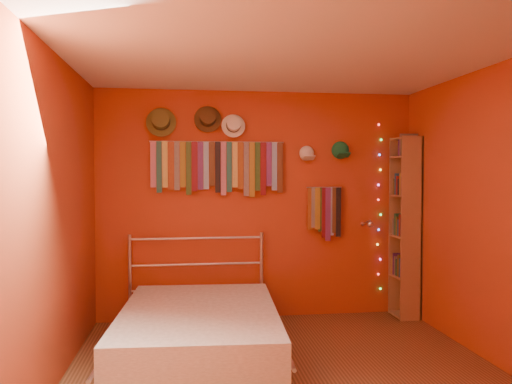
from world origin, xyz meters
name	(u,v)px	position (x,y,z in m)	size (l,w,h in m)	color
ground	(290,381)	(0.00, 0.00, 0.00)	(3.50, 3.50, 0.00)	#54341D
back_wall	(258,205)	(0.00, 1.75, 1.25)	(3.50, 0.02, 2.50)	#A42A1A
right_wall	(503,216)	(1.75, 0.00, 1.25)	(0.02, 3.50, 2.50)	#A42A1A
left_wall	(49,222)	(-1.75, 0.00, 1.25)	(0.02, 3.50, 2.50)	#A42A1A
ceiling	(291,53)	(0.00, 0.00, 2.50)	(3.50, 3.50, 0.02)	white
tie_rack	(218,165)	(-0.44, 1.69, 1.68)	(1.45, 0.03, 0.60)	silver
small_tie_rack	(325,210)	(0.75, 1.68, 1.19)	(0.40, 0.03, 0.60)	silver
fedora_olive	(161,121)	(-1.05, 1.65, 2.15)	(0.32, 0.17, 0.31)	brown
fedora_brown	(208,118)	(-0.56, 1.65, 2.19)	(0.29, 0.16, 0.29)	#473319
fedora_white	(234,125)	(-0.28, 1.66, 2.12)	(0.26, 0.14, 0.25)	white
cap_white	(307,153)	(0.54, 1.70, 1.82)	(0.17, 0.22, 0.17)	white
cap_green	(340,150)	(0.92, 1.70, 1.86)	(0.19, 0.24, 0.19)	#186F3E
fairy_lights	(379,207)	(1.39, 1.71, 1.21)	(0.06, 0.02, 1.90)	#FF3333
reading_lamp	(369,224)	(1.20, 1.52, 1.04)	(0.07, 0.29, 0.09)	silver
bookshelf	(408,226)	(1.66, 1.53, 1.02)	(0.25, 0.34, 2.00)	#9E6847
bed	(199,330)	(-0.68, 0.65, 0.22)	(1.55, 2.01, 0.95)	silver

